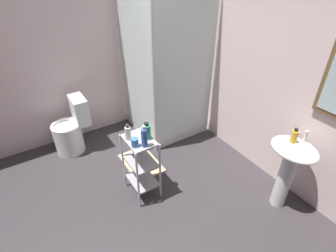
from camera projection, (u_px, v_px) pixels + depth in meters
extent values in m
cube|color=#332E32|center=(125.00, 223.00, 2.68)|extent=(4.20, 4.20, 0.02)
cube|color=beige|center=(273.00, 70.00, 2.80)|extent=(4.20, 0.10, 2.50)
cube|color=beige|center=(54.00, 53.00, 3.28)|extent=(0.10, 4.20, 2.50)
cube|color=white|center=(166.00, 123.00, 4.14)|extent=(0.90, 0.90, 0.10)
cube|color=silver|center=(136.00, 68.00, 3.39)|extent=(0.90, 0.02, 1.90)
cube|color=silver|center=(185.00, 72.00, 3.27)|extent=(0.02, 0.90, 1.90)
cylinder|color=silver|center=(154.00, 80.00, 3.07)|extent=(0.04, 0.04, 1.90)
cylinder|color=silver|center=(166.00, 120.00, 4.12)|extent=(0.08, 0.08, 0.00)
cylinder|color=white|center=(284.00, 180.00, 2.70)|extent=(0.15, 0.15, 0.68)
ellipsoid|color=white|center=(294.00, 149.00, 2.48)|extent=(0.46, 0.37, 0.13)
cylinder|color=silver|center=(306.00, 135.00, 2.47)|extent=(0.03, 0.03, 0.10)
cylinder|color=white|center=(69.00, 139.00, 3.54)|extent=(0.37, 0.37, 0.40)
torus|color=white|center=(65.00, 125.00, 3.42)|extent=(0.37, 0.37, 0.04)
cube|color=white|center=(79.00, 110.00, 3.43)|extent=(0.35, 0.17, 0.36)
cylinder|color=silver|center=(123.00, 162.00, 2.89)|extent=(0.02, 0.02, 0.74)
cylinder|color=silver|center=(138.00, 182.00, 2.64)|extent=(0.02, 0.02, 0.74)
cylinder|color=silver|center=(144.00, 154.00, 3.01)|extent=(0.02, 0.02, 0.74)
cylinder|color=silver|center=(160.00, 172.00, 2.75)|extent=(0.02, 0.02, 0.74)
cube|color=#99999E|center=(142.00, 180.00, 2.93)|extent=(0.36, 0.26, 0.02)
cube|color=#99999E|center=(141.00, 161.00, 2.78)|extent=(0.36, 0.26, 0.02)
cube|color=#99999E|center=(139.00, 140.00, 2.62)|extent=(0.36, 0.26, 0.02)
cylinder|color=gold|center=(294.00, 137.00, 2.43)|extent=(0.06, 0.06, 0.13)
cylinder|color=black|center=(296.00, 130.00, 2.39)|extent=(0.03, 0.03, 0.03)
cylinder|color=#2C9A63|center=(147.00, 132.00, 2.59)|extent=(0.08, 0.08, 0.15)
cylinder|color=black|center=(146.00, 124.00, 2.54)|extent=(0.04, 0.04, 0.03)
cylinder|color=#2C57AE|center=(144.00, 138.00, 2.47)|extent=(0.06, 0.06, 0.19)
cylinder|color=white|center=(144.00, 128.00, 2.41)|extent=(0.03, 0.03, 0.04)
cylinder|color=white|center=(128.00, 134.00, 2.58)|extent=(0.06, 0.06, 0.14)
cylinder|color=#333338|center=(127.00, 126.00, 2.53)|extent=(0.03, 0.03, 0.03)
cylinder|color=#3870B2|center=(135.00, 143.00, 2.50)|extent=(0.07, 0.07, 0.09)
cube|color=tan|center=(141.00, 163.00, 3.42)|extent=(0.60, 0.40, 0.02)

